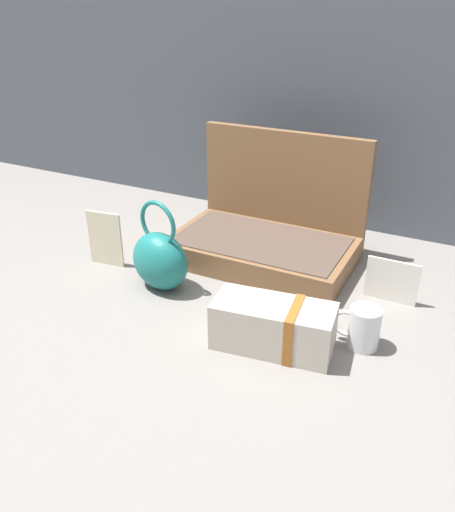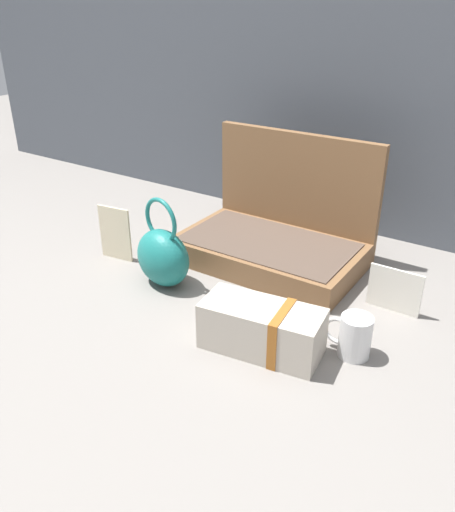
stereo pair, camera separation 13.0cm
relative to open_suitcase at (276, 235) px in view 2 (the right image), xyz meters
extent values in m
plane|color=slate|center=(-0.01, -0.23, -0.07)|extent=(6.00, 6.00, 0.00)
cube|color=brown|center=(0.00, -0.04, -0.04)|extent=(0.50, 0.29, 0.07)
cube|color=#4C3D33|center=(0.00, -0.04, 0.00)|extent=(0.46, 0.26, 0.00)
cube|color=brown|center=(0.00, 0.11, 0.10)|extent=(0.50, 0.02, 0.35)
ellipsoid|color=#196B66|center=(-0.17, -0.29, 0.00)|extent=(0.18, 0.14, 0.15)
torus|color=#196B66|center=(-0.17, -0.29, 0.11)|extent=(0.12, 0.03, 0.12)
cube|color=#B2A899|center=(0.18, -0.40, -0.02)|extent=(0.27, 0.15, 0.11)
cube|color=#99561E|center=(0.23, -0.39, -0.02)|extent=(0.04, 0.12, 0.11)
cylinder|color=silver|center=(0.36, -0.31, -0.03)|extent=(0.07, 0.07, 0.09)
torus|color=silver|center=(0.32, -0.31, -0.03)|extent=(0.07, 0.01, 0.07)
cube|color=beige|center=(-0.38, -0.25, 0.00)|extent=(0.10, 0.02, 0.16)
cube|color=silver|center=(0.37, -0.09, -0.02)|extent=(0.13, 0.01, 0.11)
camera|label=1|loc=(0.52, -1.28, 0.62)|focal=36.85mm
camera|label=2|loc=(0.64, -1.21, 0.62)|focal=36.85mm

